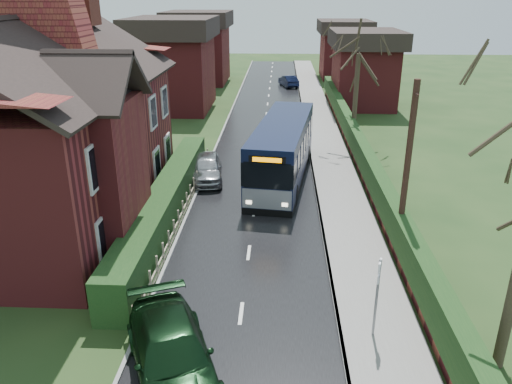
# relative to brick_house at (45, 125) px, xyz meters

# --- Properties ---
(ground) EXTENTS (140.00, 140.00, 0.00)m
(ground) POSITION_rel_brick_house_xyz_m (8.73, -4.78, -4.38)
(ground) COLOR #32471E
(ground) RESTS_ON ground
(road) EXTENTS (6.00, 100.00, 0.02)m
(road) POSITION_rel_brick_house_xyz_m (8.73, 5.22, -4.37)
(road) COLOR black
(road) RESTS_ON ground
(pavement) EXTENTS (2.50, 100.00, 0.14)m
(pavement) POSITION_rel_brick_house_xyz_m (12.98, 5.22, -4.31)
(pavement) COLOR slate
(pavement) RESTS_ON ground
(kerb_right) EXTENTS (0.12, 100.00, 0.14)m
(kerb_right) POSITION_rel_brick_house_xyz_m (11.78, 5.22, -4.31)
(kerb_right) COLOR gray
(kerb_right) RESTS_ON ground
(kerb_left) EXTENTS (0.12, 100.00, 0.10)m
(kerb_left) POSITION_rel_brick_house_xyz_m (5.68, 5.22, -4.33)
(kerb_left) COLOR gray
(kerb_left) RESTS_ON ground
(front_hedge) EXTENTS (1.20, 16.00, 1.60)m
(front_hedge) POSITION_rel_brick_house_xyz_m (4.83, 0.22, -3.58)
(front_hedge) COLOR black
(front_hedge) RESTS_ON ground
(picket_fence) EXTENTS (0.10, 16.00, 0.90)m
(picket_fence) POSITION_rel_brick_house_xyz_m (5.58, 0.22, -3.93)
(picket_fence) COLOR tan
(picket_fence) RESTS_ON ground
(right_wall_hedge) EXTENTS (0.60, 50.00, 1.80)m
(right_wall_hedge) POSITION_rel_brick_house_xyz_m (14.53, 5.22, -3.36)
(right_wall_hedge) COLOR maroon
(right_wall_hedge) RESTS_ON ground
(brick_house) EXTENTS (9.30, 14.60, 10.30)m
(brick_house) POSITION_rel_brick_house_xyz_m (0.00, 0.00, 0.00)
(brick_house) COLOR maroon
(brick_house) RESTS_ON ground
(bus) EXTENTS (3.77, 10.65, 3.17)m
(bus) POSITION_rel_brick_house_xyz_m (10.04, 5.80, -2.81)
(bus) COLOR black
(bus) RESTS_ON ground
(car_silver) EXTENTS (2.19, 4.30, 1.40)m
(car_silver) POSITION_rel_brick_house_xyz_m (5.93, 5.37, -3.67)
(car_silver) COLOR #9D9DA1
(car_silver) RESTS_ON ground
(car_green) EXTENTS (3.76, 5.39, 1.45)m
(car_green) POSITION_rel_brick_house_xyz_m (7.13, -9.64, -3.65)
(car_green) COLOR black
(car_green) RESTS_ON ground
(car_distant) EXTENTS (2.30, 3.87, 1.20)m
(car_distant) POSITION_rel_brick_house_xyz_m (10.73, 34.43, -3.77)
(car_distant) COLOR black
(car_distant) RESTS_ON ground
(bus_stop_sign) EXTENTS (0.17, 0.40, 2.65)m
(bus_stop_sign) POSITION_rel_brick_house_xyz_m (12.73, -7.78, -2.63)
(bus_stop_sign) COLOR slate
(bus_stop_sign) RESTS_ON ground
(telegraph_pole) EXTENTS (0.23, 0.88, 6.82)m
(telegraph_pole) POSITION_rel_brick_house_xyz_m (14.53, -2.64, -0.93)
(telegraph_pole) COLOR black
(telegraph_pole) RESTS_ON ground
(tree_right_far) EXTENTS (4.39, 4.39, 8.49)m
(tree_right_far) POSITION_rel_brick_house_xyz_m (14.79, 12.74, 1.97)
(tree_right_far) COLOR #31281D
(tree_right_far) RESTS_ON ground
(tree_house_side) EXTENTS (4.50, 4.50, 10.23)m
(tree_house_side) POSITION_rel_brick_house_xyz_m (-2.52, 13.22, 3.27)
(tree_house_side) COLOR #3E2F24
(tree_house_side) RESTS_ON ground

